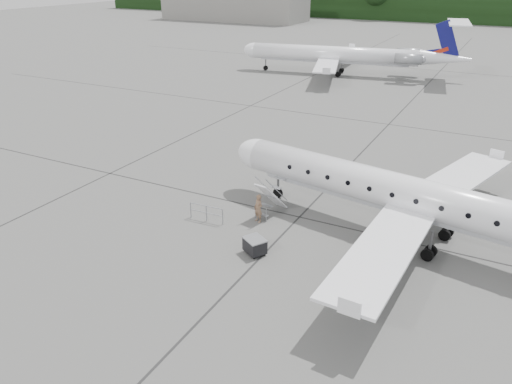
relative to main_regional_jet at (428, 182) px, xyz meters
The scene contains 8 objects.
ground 7.92m from the main_regional_jet, 97.43° to the right, with size 320.00×320.00×0.00m, color slate.
terminal_building 125.09m from the main_regional_jet, 124.53° to the left, with size 40.00×14.00×10.00m, color slate.
main_regional_jet is the anchor object (origin of this frame).
airstair 9.20m from the main_regional_jet, behind, with size 0.85×2.29×2.30m, color white, non-canonical shape.
passenger 9.67m from the main_regional_jet, 167.92° to the right, with size 0.63×0.42×1.74m, color #805F46.
safety_railing 12.70m from the main_regional_jet, 164.37° to the right, with size 2.20×0.08×1.00m, color gray, non-canonical shape.
baggage_cart 9.74m from the main_regional_jet, 145.02° to the right, with size 1.11×0.90×0.97m, color black, non-canonical shape.
bg_regional_left 47.08m from the main_regional_jet, 115.48° to the left, with size 29.40×21.16×7.71m, color white, non-canonical shape.
Camera 1 is at (4.02, -18.58, 14.01)m, focal length 35.00 mm.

